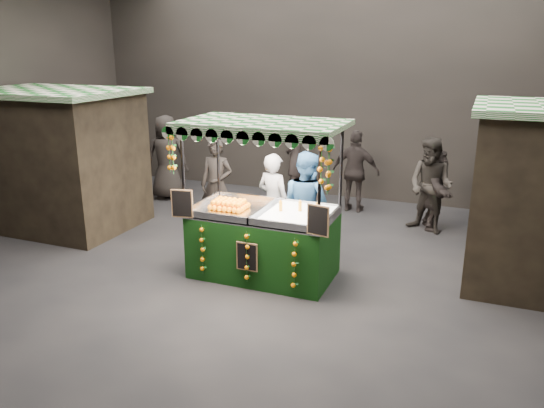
% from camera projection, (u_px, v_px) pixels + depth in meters
% --- Properties ---
extents(ground, '(12.00, 12.00, 0.00)m').
position_uv_depth(ground, '(248.00, 279.00, 8.02)').
color(ground, black).
rests_on(ground, ground).
extents(market_hall, '(12.10, 10.10, 5.05)m').
position_uv_depth(market_hall, '(244.00, 44.00, 7.05)').
color(market_hall, black).
rests_on(market_hall, ground).
extents(neighbour_stall_left, '(3.00, 2.20, 2.60)m').
position_uv_depth(neighbour_stall_left, '(57.00, 158.00, 10.10)').
color(neighbour_stall_left, black).
rests_on(neighbour_stall_left, ground).
extents(juice_stall, '(2.42, 1.43, 2.35)m').
position_uv_depth(juice_stall, '(263.00, 230.00, 7.93)').
color(juice_stall, black).
rests_on(juice_stall, ground).
extents(vendor_grey, '(0.70, 0.55, 1.68)m').
position_uv_depth(vendor_grey, '(274.00, 203.00, 8.93)').
color(vendor_grey, gray).
rests_on(vendor_grey, ground).
extents(vendor_blue, '(1.06, 0.97, 1.77)m').
position_uv_depth(vendor_blue, '(306.00, 205.00, 8.65)').
color(vendor_blue, '#285181').
rests_on(vendor_blue, ground).
extents(shopper_0, '(0.66, 0.46, 1.72)m').
position_uv_depth(shopper_0, '(217.00, 185.00, 10.00)').
color(shopper_0, black).
rests_on(shopper_0, ground).
extents(shopper_1, '(1.06, 0.95, 1.78)m').
position_uv_depth(shopper_1, '(431.00, 186.00, 9.79)').
color(shopper_1, '#282420').
rests_on(shopper_1, ground).
extents(shopper_2, '(1.01, 0.45, 1.71)m').
position_uv_depth(shopper_2, '(356.00, 172.00, 11.05)').
color(shopper_2, black).
rests_on(shopper_2, ground).
extents(shopper_3, '(1.09, 1.37, 1.86)m').
position_uv_depth(shopper_3, '(498.00, 174.00, 10.51)').
color(shopper_3, black).
rests_on(shopper_3, ground).
extents(shopper_4, '(1.08, 0.89, 1.89)m').
position_uv_depth(shopper_4, '(167.00, 157.00, 11.99)').
color(shopper_4, black).
rests_on(shopper_4, ground).
extents(shopper_5, '(0.76, 1.49, 1.54)m').
position_uv_depth(shopper_5, '(434.00, 189.00, 10.02)').
color(shopper_5, black).
rests_on(shopper_5, ground).
extents(shopper_6, '(0.47, 0.68, 1.80)m').
position_uv_depth(shopper_6, '(296.00, 158.00, 12.16)').
color(shopper_6, '#2C2523').
rests_on(shopper_6, ground).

